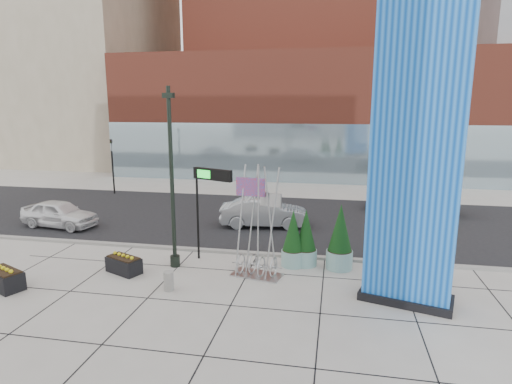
% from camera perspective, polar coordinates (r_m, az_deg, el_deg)
% --- Properties ---
extents(ground, '(160.00, 160.00, 0.00)m').
position_cam_1_polar(ground, '(16.06, -6.08, -12.95)').
color(ground, '#9E9991').
rests_on(ground, ground).
extents(street_asphalt, '(80.00, 12.00, 0.02)m').
position_cam_1_polar(street_asphalt, '(25.23, 0.45, -3.58)').
color(street_asphalt, black).
rests_on(street_asphalt, ground).
extents(curb_edge, '(80.00, 0.30, 0.12)m').
position_cam_1_polar(curb_edge, '(19.62, -2.70, -8.02)').
color(curb_edge, gray).
rests_on(curb_edge, ground).
extents(tower_podium, '(34.00, 10.00, 11.00)m').
position_cam_1_polar(tower_podium, '(41.09, 6.15, 10.06)').
color(tower_podium, brown).
rests_on(tower_podium, ground).
extents(tower_glass_front, '(34.00, 0.60, 5.00)m').
position_cam_1_polar(tower_glass_front, '(36.54, 5.43, 5.14)').
color(tower_glass_front, '#8CA5B2').
rests_on(tower_glass_front, ground).
extents(building_beige_left, '(18.00, 20.00, 34.00)m').
position_cam_1_polar(building_beige_left, '(57.65, -22.88, 21.22)').
color(building_beige_left, gray).
rests_on(building_beige_left, ground).
extents(blue_pylon, '(3.28, 2.14, 10.08)m').
position_cam_1_polar(blue_pylon, '(14.70, 20.56, 3.87)').
color(blue_pylon, '#0C4BBA').
rests_on(blue_pylon, ground).
extents(lamp_post, '(0.48, 0.40, 7.36)m').
position_cam_1_polar(lamp_post, '(17.63, -11.08, -0.52)').
color(lamp_post, black).
rests_on(lamp_post, ground).
extents(public_art_sculpture, '(2.12, 1.37, 4.45)m').
position_cam_1_polar(public_art_sculpture, '(16.84, 0.17, -7.41)').
color(public_art_sculpture, '#B0B2B4').
rests_on(public_art_sculpture, ground).
extents(concrete_bollard, '(0.37, 0.37, 0.71)m').
position_cam_1_polar(concrete_bollard, '(16.19, -11.56, -11.55)').
color(concrete_bollard, gray).
rests_on(concrete_bollard, ground).
extents(overhead_street_sign, '(1.84, 0.87, 4.06)m').
position_cam_1_polar(overhead_street_sign, '(18.08, -5.84, 1.46)').
color(overhead_street_sign, black).
rests_on(overhead_street_sign, ground).
extents(round_planter_east, '(1.09, 1.09, 2.72)m').
position_cam_1_polar(round_planter_east, '(17.86, 11.14, -6.10)').
color(round_planter_east, '#88B7B2').
rests_on(round_planter_east, ground).
extents(round_planter_mid, '(0.96, 0.96, 2.41)m').
position_cam_1_polar(round_planter_mid, '(18.05, 6.65, -6.24)').
color(round_planter_mid, '#88B7B2').
rests_on(round_planter_mid, ground).
extents(round_planter_west, '(0.96, 0.96, 2.41)m').
position_cam_1_polar(round_planter_west, '(17.92, 4.96, -6.35)').
color(round_planter_west, '#88B7B2').
rests_on(round_planter_west, ground).
extents(box_planter_north, '(1.62, 1.25, 0.80)m').
position_cam_1_polar(box_planter_north, '(18.20, -17.21, -9.14)').
color(box_planter_north, black).
rests_on(box_planter_north, ground).
extents(box_planter_south, '(1.75, 1.35, 0.86)m').
position_cam_1_polar(box_planter_south, '(18.49, -30.51, -9.86)').
color(box_planter_south, black).
rests_on(box_planter_south, ground).
extents(car_white_west, '(4.51, 2.32, 1.47)m').
position_cam_1_polar(car_white_west, '(25.84, -24.74, -2.67)').
color(car_white_west, white).
rests_on(car_white_west, ground).
extents(car_silver_mid, '(4.96, 2.28, 1.58)m').
position_cam_1_polar(car_silver_mid, '(23.52, 1.10, -2.77)').
color(car_silver_mid, '#9D9FA4').
rests_on(car_silver_mid, ground).
extents(car_dark_east, '(5.81, 3.34, 1.58)m').
position_cam_1_polar(car_dark_east, '(28.24, 20.00, -1.00)').
color(car_dark_east, black).
rests_on(car_dark_east, ground).
extents(traffic_signal, '(0.15, 0.18, 4.10)m').
position_cam_1_polar(traffic_signal, '(33.52, -18.59, 3.64)').
color(traffic_signal, black).
rests_on(traffic_signal, ground).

